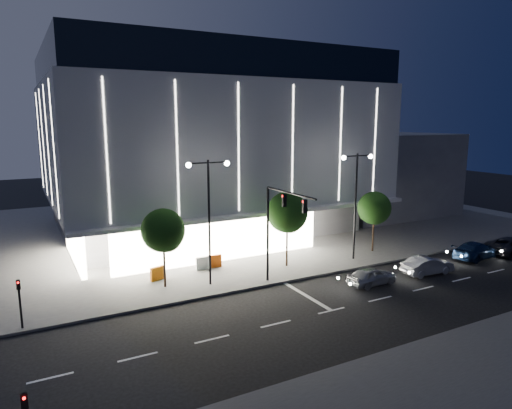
{
  "coord_description": "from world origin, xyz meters",
  "views": [
    {
      "loc": [
        -14.65,
        -22.79,
        11.62
      ],
      "look_at": [
        2.2,
        8.85,
        5.0
      ],
      "focal_mm": 32.0,
      "sensor_mm": 36.0,
      "label": 1
    }
  ],
  "objects_px": {
    "street_lamp_west": "(209,204)",
    "traffic_mast": "(278,219)",
    "ped_signal_far": "(20,299)",
    "tree_left": "(163,233)",
    "car_second": "(427,265)",
    "tree_mid": "(287,215)",
    "tree_right": "(374,210)",
    "car_lead": "(372,276)",
    "car_third": "(476,250)",
    "barrier_a": "(157,273)",
    "barrier_c": "(215,261)",
    "street_lamp_east": "(356,191)",
    "barrier_d": "(203,263)"
  },
  "relations": [
    {
      "from": "tree_right",
      "to": "car_second",
      "type": "relative_size",
      "value": 1.31
    },
    {
      "from": "traffic_mast",
      "to": "barrier_c",
      "type": "distance_m",
      "value": 7.77
    },
    {
      "from": "tree_mid",
      "to": "car_second",
      "type": "xyz_separation_m",
      "value": [
        8.66,
        -6.45,
        -3.64
      ]
    },
    {
      "from": "street_lamp_west",
      "to": "ped_signal_far",
      "type": "distance_m",
      "value": 12.76
    },
    {
      "from": "street_lamp_east",
      "to": "tree_left",
      "type": "bearing_deg",
      "value": 176.35
    },
    {
      "from": "street_lamp_west",
      "to": "street_lamp_east",
      "type": "bearing_deg",
      "value": 0.0
    },
    {
      "from": "street_lamp_east",
      "to": "barrier_a",
      "type": "bearing_deg",
      "value": 170.8
    },
    {
      "from": "tree_mid",
      "to": "tree_right",
      "type": "height_order",
      "value": "tree_mid"
    },
    {
      "from": "ped_signal_far",
      "to": "street_lamp_east",
      "type": "bearing_deg",
      "value": 3.44
    },
    {
      "from": "car_third",
      "to": "barrier_d",
      "type": "distance_m",
      "value": 23.19
    },
    {
      "from": "street_lamp_west",
      "to": "barrier_d",
      "type": "distance_m",
      "value": 6.32
    },
    {
      "from": "tree_mid",
      "to": "barrier_c",
      "type": "relative_size",
      "value": 5.59
    },
    {
      "from": "tree_left",
      "to": "tree_right",
      "type": "distance_m",
      "value": 19.0
    },
    {
      "from": "tree_left",
      "to": "ped_signal_far",
      "type": "bearing_deg",
      "value": -164.39
    },
    {
      "from": "tree_left",
      "to": "car_third",
      "type": "distance_m",
      "value": 26.33
    },
    {
      "from": "car_second",
      "to": "barrier_d",
      "type": "bearing_deg",
      "value": 63.41
    },
    {
      "from": "street_lamp_east",
      "to": "barrier_a",
      "type": "distance_m",
      "value": 17.13
    },
    {
      "from": "traffic_mast",
      "to": "barrier_a",
      "type": "xyz_separation_m",
      "value": [
        -7.08,
        5.27,
        -4.38
      ]
    },
    {
      "from": "tree_left",
      "to": "car_lead",
      "type": "relative_size",
      "value": 1.49
    },
    {
      "from": "tree_left",
      "to": "car_third",
      "type": "bearing_deg",
      "value": -12.19
    },
    {
      "from": "street_lamp_west",
      "to": "car_third",
      "type": "distance_m",
      "value": 23.59
    },
    {
      "from": "traffic_mast",
      "to": "ped_signal_far",
      "type": "bearing_deg",
      "value": 175.85
    },
    {
      "from": "barrier_c",
      "to": "street_lamp_east",
      "type": "bearing_deg",
      "value": -13.9
    },
    {
      "from": "street_lamp_east",
      "to": "car_second",
      "type": "height_order",
      "value": "street_lamp_east"
    },
    {
      "from": "ped_signal_far",
      "to": "barrier_a",
      "type": "relative_size",
      "value": 2.73
    },
    {
      "from": "tree_left",
      "to": "tree_mid",
      "type": "bearing_deg",
      "value": 0.0
    },
    {
      "from": "traffic_mast",
      "to": "car_third",
      "type": "distance_m",
      "value": 19.14
    },
    {
      "from": "car_lead",
      "to": "car_second",
      "type": "distance_m",
      "value": 5.37
    },
    {
      "from": "tree_right",
      "to": "car_lead",
      "type": "relative_size",
      "value": 1.43
    },
    {
      "from": "street_lamp_west",
      "to": "traffic_mast",
      "type": "bearing_deg",
      "value": -33.65
    },
    {
      "from": "tree_left",
      "to": "car_second",
      "type": "height_order",
      "value": "tree_left"
    },
    {
      "from": "barrier_a",
      "to": "barrier_c",
      "type": "height_order",
      "value": "same"
    },
    {
      "from": "traffic_mast",
      "to": "car_third",
      "type": "height_order",
      "value": "traffic_mast"
    },
    {
      "from": "ped_signal_far",
      "to": "tree_right",
      "type": "distance_m",
      "value": 28.21
    },
    {
      "from": "street_lamp_east",
      "to": "tree_right",
      "type": "relative_size",
      "value": 1.63
    },
    {
      "from": "street_lamp_west",
      "to": "car_third",
      "type": "xyz_separation_m",
      "value": [
        22.56,
        -4.49,
        -5.24
      ]
    },
    {
      "from": "car_third",
      "to": "barrier_d",
      "type": "height_order",
      "value": "car_third"
    },
    {
      "from": "street_lamp_west",
      "to": "ped_signal_far",
      "type": "bearing_deg",
      "value": -172.87
    },
    {
      "from": "street_lamp_west",
      "to": "car_third",
      "type": "height_order",
      "value": "street_lamp_west"
    },
    {
      "from": "car_lead",
      "to": "traffic_mast",
      "type": "bearing_deg",
      "value": 66.08
    },
    {
      "from": "barrier_c",
      "to": "street_lamp_west",
      "type": "bearing_deg",
      "value": -114.9
    },
    {
      "from": "traffic_mast",
      "to": "tree_mid",
      "type": "height_order",
      "value": "traffic_mast"
    },
    {
      "from": "ped_signal_far",
      "to": "tree_left",
      "type": "relative_size",
      "value": 0.52
    },
    {
      "from": "street_lamp_east",
      "to": "car_lead",
      "type": "bearing_deg",
      "value": -117.29
    },
    {
      "from": "traffic_mast",
      "to": "car_third",
      "type": "xyz_separation_m",
      "value": [
        18.56,
        -1.83,
        -4.31
      ]
    },
    {
      "from": "tree_left",
      "to": "barrier_a",
      "type": "height_order",
      "value": "tree_left"
    },
    {
      "from": "street_lamp_west",
      "to": "car_second",
      "type": "distance_m",
      "value": 17.41
    },
    {
      "from": "tree_left",
      "to": "barrier_d",
      "type": "xyz_separation_m",
      "value": [
        3.71,
        2.32,
        -3.38
      ]
    },
    {
      "from": "car_second",
      "to": "barrier_c",
      "type": "xyz_separation_m",
      "value": [
        -13.94,
        8.78,
        -0.04
      ]
    },
    {
      "from": "tree_right",
      "to": "car_third",
      "type": "bearing_deg",
      "value": -40.17
    }
  ]
}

